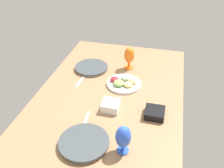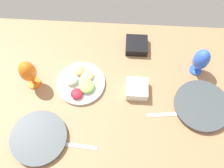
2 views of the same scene
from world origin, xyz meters
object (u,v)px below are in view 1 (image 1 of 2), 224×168
(hurricane_glass_blue, at_px, (123,137))
(square_bowl_black, at_px, (155,112))
(dinner_plate_left, at_px, (84,143))
(hurricane_glass_orange, at_px, (129,56))
(square_bowl_white, at_px, (111,105))
(dinner_plate_right, at_px, (91,68))
(fruit_platter, at_px, (124,83))

(hurricane_glass_blue, relative_size, square_bowl_black, 1.43)
(dinner_plate_left, height_order, hurricane_glass_orange, hurricane_glass_orange)
(square_bowl_black, relative_size, square_bowl_white, 1.11)
(hurricane_glass_blue, xyz_separation_m, square_bowl_white, (0.33, 0.15, -0.07))
(hurricane_glass_orange, distance_m, square_bowl_black, 0.62)
(dinner_plate_left, distance_m, square_bowl_white, 0.34)
(dinner_plate_left, relative_size, hurricane_glass_blue, 1.60)
(hurricane_glass_orange, bearing_deg, dinner_plate_right, 106.31)
(hurricane_glass_blue, distance_m, square_bowl_white, 0.37)
(dinner_plate_right, height_order, square_bowl_black, square_bowl_black)
(dinner_plate_left, bearing_deg, square_bowl_black, -46.65)
(dinner_plate_left, relative_size, hurricane_glass_orange, 1.50)
(square_bowl_white, bearing_deg, hurricane_glass_blue, -155.37)
(dinner_plate_right, distance_m, square_bowl_white, 0.55)
(dinner_plate_left, relative_size, square_bowl_white, 2.55)
(hurricane_glass_blue, bearing_deg, square_bowl_white, 24.63)
(dinner_plate_right, distance_m, hurricane_glass_blue, 0.92)
(dinner_plate_left, bearing_deg, square_bowl_white, -11.91)
(dinner_plate_right, relative_size, hurricane_glass_blue, 1.53)
(hurricane_glass_orange, relative_size, hurricane_glass_blue, 1.06)
(fruit_platter, bearing_deg, hurricane_glass_blue, -168.75)
(dinner_plate_left, distance_m, dinner_plate_right, 0.83)
(hurricane_glass_blue, distance_m, square_bowl_black, 0.37)
(fruit_platter, relative_size, square_bowl_black, 2.08)
(fruit_platter, relative_size, square_bowl_white, 2.32)
(dinner_plate_left, relative_size, square_bowl_black, 2.28)
(dinner_plate_right, bearing_deg, fruit_platter, -118.51)
(fruit_platter, distance_m, hurricane_glass_orange, 0.28)
(hurricane_glass_orange, bearing_deg, hurricane_glass_blue, -171.45)
(fruit_platter, xyz_separation_m, square_bowl_white, (-0.30, 0.03, 0.01))
(fruit_platter, xyz_separation_m, hurricane_glass_blue, (-0.63, -0.13, 0.09))
(dinner_plate_right, relative_size, square_bowl_black, 2.19)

